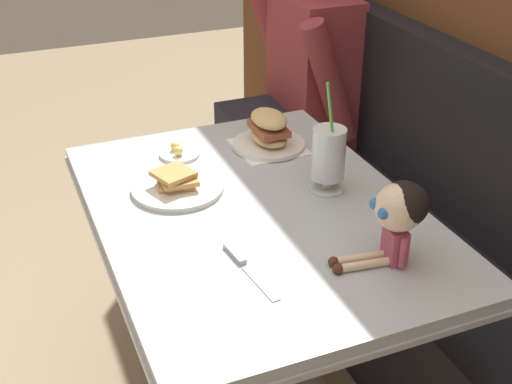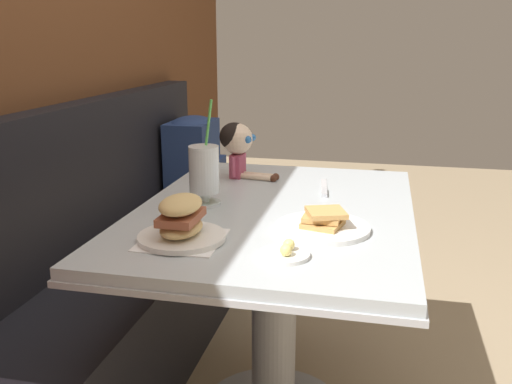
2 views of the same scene
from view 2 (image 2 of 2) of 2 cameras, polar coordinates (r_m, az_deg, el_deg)
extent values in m
cube|color=black|center=(2.06, -15.06, -14.25)|extent=(2.60, 0.48, 0.45)
cube|color=black|center=(1.96, -21.02, -0.41)|extent=(2.60, 0.10, 0.55)
cube|color=#B2BCC1|center=(1.67, 1.95, -2.09)|extent=(1.10, 0.80, 0.03)
cube|color=#B7BABF|center=(1.68, 1.94, -2.84)|extent=(1.11, 0.81, 0.02)
cylinder|color=#A5A8AD|center=(1.81, 1.84, -12.94)|extent=(0.14, 0.14, 0.65)
cylinder|color=white|center=(1.48, 6.77, -3.65)|extent=(0.25, 0.25, 0.01)
cube|color=tan|center=(1.47, 6.82, -3.25)|extent=(0.11, 0.11, 0.01)
cube|color=tan|center=(1.48, 6.76, -2.53)|extent=(0.10, 0.10, 0.01)
cube|color=tan|center=(1.46, 7.15, -2.09)|extent=(0.12, 0.12, 0.01)
cylinder|color=silver|center=(1.70, -5.22, -1.13)|extent=(0.10, 0.10, 0.01)
cylinder|color=silver|center=(1.69, -5.24, -0.48)|extent=(0.03, 0.03, 0.03)
cylinder|color=silver|center=(1.67, -5.31, 2.32)|extent=(0.09, 0.09, 0.14)
cylinder|color=#ADE0A8|center=(1.67, -5.30, 1.96)|extent=(0.08, 0.08, 0.12)
cylinder|color=#51B74C|center=(1.67, -5.01, 5.67)|extent=(0.01, 0.04, 0.22)
cube|color=white|center=(1.41, -7.55, -4.86)|extent=(0.20, 0.20, 0.00)
cylinder|color=white|center=(1.41, -7.56, -4.56)|extent=(0.22, 0.22, 0.01)
ellipsoid|color=tan|center=(1.40, -7.60, -3.62)|extent=(0.15, 0.10, 0.04)
cube|color=#995138|center=(1.39, -7.64, -2.53)|extent=(0.14, 0.09, 0.02)
ellipsoid|color=tan|center=(1.38, -7.69, -1.27)|extent=(0.15, 0.10, 0.04)
cylinder|color=white|center=(1.30, 2.88, -6.40)|extent=(0.12, 0.12, 0.01)
sphere|color=#F4E07A|center=(1.28, 3.08, -5.94)|extent=(0.03, 0.03, 0.03)
sphere|color=#F4E07A|center=(1.31, 3.37, -5.37)|extent=(0.03, 0.03, 0.03)
cube|color=silver|center=(1.93, 6.95, 0.81)|extent=(0.14, 0.04, 0.00)
cube|color=#B2B5BA|center=(1.82, 6.98, -0.03)|extent=(0.09, 0.03, 0.01)
cube|color=#B74C6B|center=(2.01, -1.88, 2.70)|extent=(0.07, 0.05, 0.08)
sphere|color=beige|center=(1.99, -1.91, 5.43)|extent=(0.11, 0.11, 0.11)
ellipsoid|color=black|center=(1.99, -2.23, 5.68)|extent=(0.12, 0.12, 0.10)
sphere|color=#2D6BB2|center=(1.95, -0.83, 5.36)|extent=(0.03, 0.03, 0.03)
sphere|color=#2D6BB2|center=(1.99, -0.37, 5.57)|extent=(0.03, 0.03, 0.03)
cylinder|color=beige|center=(1.98, 0.12, 1.52)|extent=(0.04, 0.12, 0.02)
cylinder|color=beige|center=(2.00, 0.40, 1.70)|extent=(0.04, 0.12, 0.02)
sphere|color=#4C2819|center=(1.96, 1.77, 1.37)|extent=(0.03, 0.03, 0.03)
sphere|color=#4C2819|center=(1.98, 2.03, 1.55)|extent=(0.03, 0.03, 0.03)
cylinder|color=#B74C6B|center=(1.97, -2.33, 2.57)|extent=(0.02, 0.02, 0.07)
cylinder|color=#B74C6B|center=(2.05, -1.45, 3.06)|extent=(0.02, 0.02, 0.07)
cube|color=navy|center=(2.79, -6.48, 3.31)|extent=(0.30, 0.20, 0.38)
cube|color=navy|center=(2.77, -4.09, 1.67)|extent=(0.21, 0.05, 0.17)
ellipsoid|color=navy|center=(2.76, -6.60, 6.96)|extent=(0.29, 0.19, 0.07)
camera|label=1|loc=(3.01, 19.67, 22.70)|focal=48.20mm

